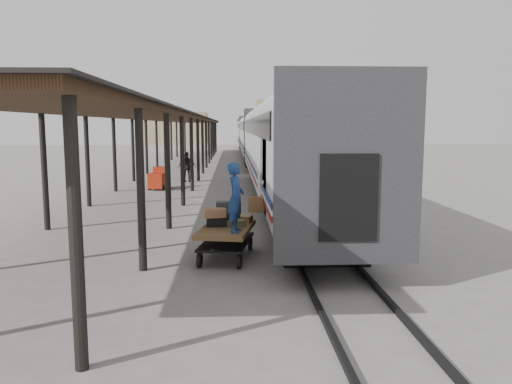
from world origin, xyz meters
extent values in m
plane|color=slate|center=(0.00, 0.00, 0.00)|extent=(160.00, 160.00, 0.00)
cube|color=silver|center=(3.20, 8.00, 2.60)|extent=(3.00, 24.00, 2.90)
cube|color=#28282B|center=(3.20, -3.90, 2.60)|extent=(3.04, 0.22, 3.50)
cube|color=black|center=(1.68, 8.00, 3.50)|extent=(0.04, 22.08, 0.65)
cube|color=black|center=(3.20, 8.00, 0.90)|extent=(2.55, 23.04, 0.50)
cube|color=silver|center=(3.20, 34.00, 2.60)|extent=(3.00, 24.00, 2.90)
cube|color=#28282B|center=(3.20, 22.10, 2.60)|extent=(3.04, 0.22, 3.50)
cube|color=black|center=(1.68, 34.00, 3.50)|extent=(0.04, 22.08, 0.65)
cube|color=black|center=(3.20, 34.00, 0.90)|extent=(2.55, 23.04, 0.50)
cube|color=silver|center=(3.20, 60.00, 2.60)|extent=(3.00, 24.00, 2.90)
cube|color=#28282B|center=(3.20, 48.10, 2.60)|extent=(3.04, 0.22, 3.50)
cube|color=black|center=(1.68, 60.00, 3.50)|extent=(0.04, 22.08, 0.65)
cube|color=black|center=(3.20, 60.00, 0.90)|extent=(2.55, 23.04, 0.50)
cube|color=black|center=(1.95, -0.50, 2.15)|extent=(0.50, 1.70, 2.00)
imported|color=white|center=(1.95, -0.50, 2.01)|extent=(0.72, 0.89, 1.72)
cube|color=#946740|center=(1.55, -0.65, 1.40)|extent=(0.57, 0.25, 0.42)
cube|color=#422B19|center=(-3.40, 24.00, 4.00)|extent=(4.60, 64.00, 0.18)
cube|color=black|center=(-3.40, 24.00, 4.12)|extent=(4.90, 64.30, 0.06)
cylinder|color=black|center=(-5.45, 24.00, 2.00)|extent=(0.20, 0.20, 4.00)
cylinder|color=black|center=(-5.45, 55.00, 2.00)|extent=(0.20, 0.20, 4.00)
cylinder|color=black|center=(-1.35, -7.00, 2.00)|extent=(0.20, 0.20, 4.00)
cylinder|color=black|center=(-1.35, 24.00, 2.00)|extent=(0.20, 0.20, 4.00)
cylinder|color=black|center=(-1.35, 55.00, 2.00)|extent=(0.20, 0.20, 4.00)
cube|color=black|center=(2.48, 34.00, 0.06)|extent=(0.10, 150.00, 0.12)
cube|color=black|center=(3.92, 34.00, 0.06)|extent=(0.10, 150.00, 0.12)
cube|color=tan|center=(14.00, 78.00, 4.00)|extent=(18.00, 10.00, 8.00)
cube|color=tan|center=(-10.00, 82.00, 3.00)|extent=(12.00, 8.00, 6.00)
cube|color=brown|center=(0.68, -0.98, 0.80)|extent=(1.65, 2.58, 0.12)
cube|color=black|center=(0.68, -0.98, 0.45)|extent=(1.54, 2.47, 0.06)
cylinder|color=black|center=(0.02, -1.83, 0.20)|extent=(0.15, 0.41, 0.40)
cylinder|color=black|center=(1.00, -2.01, 0.20)|extent=(0.15, 0.41, 0.40)
cylinder|color=black|center=(0.35, 0.04, 0.20)|extent=(0.15, 0.41, 0.40)
cylinder|color=black|center=(1.34, -0.14, 0.20)|extent=(0.15, 0.41, 0.40)
cube|color=#373639|center=(0.50, -0.38, 0.96)|extent=(0.70, 0.57, 0.20)
cube|color=#946740|center=(1.12, -0.37, 0.95)|extent=(0.59, 0.51, 0.18)
cube|color=black|center=(0.43, -0.87, 0.97)|extent=(0.55, 0.39, 0.22)
cube|color=#40462A|center=(0.94, -0.92, 0.94)|extent=(0.48, 0.37, 0.16)
cube|color=#4A361D|center=(0.59, -0.44, 1.17)|extent=(0.60, 0.53, 0.18)
cube|color=#946740|center=(0.38, -0.87, 1.21)|extent=(0.60, 0.46, 0.22)
cube|color=#373639|center=(0.63, -0.44, 1.37)|extent=(0.50, 0.36, 0.17)
cube|color=#9B230E|center=(-3.22, 13.78, 0.51)|extent=(1.13, 1.54, 0.83)
cube|color=#9B230E|center=(-3.14, 14.14, 1.06)|extent=(0.89, 0.72, 0.32)
cylinder|color=black|center=(-3.70, 13.36, 0.17)|extent=(0.18, 0.35, 0.33)
cylinder|color=black|center=(-2.98, 13.20, 0.17)|extent=(0.18, 0.35, 0.33)
cylinder|color=black|center=(-3.46, 14.35, 0.17)|extent=(0.18, 0.35, 0.33)
cylinder|color=black|center=(-2.74, 14.19, 0.17)|extent=(0.18, 0.35, 0.33)
imported|color=navy|center=(0.93, -1.63, 1.73)|extent=(0.53, 0.70, 1.74)
imported|color=black|center=(-1.99, 17.27, 0.95)|extent=(1.11, 0.47, 1.89)
camera|label=1|loc=(0.85, -13.94, 3.50)|focal=35.00mm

